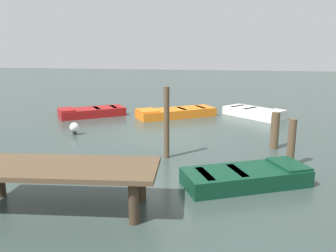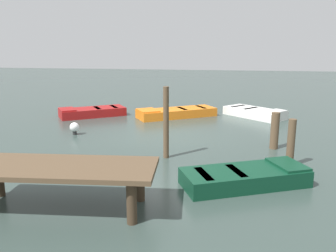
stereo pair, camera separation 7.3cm
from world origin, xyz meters
TOP-DOWN VIEW (x-y plane):
  - ground_plane at (0.00, 0.00)m, footprint 80.00×80.00m
  - dock_segment at (1.04, 6.54)m, footprint 4.14×1.90m
  - rowboat_red at (4.35, -2.96)m, footprint 3.22×2.83m
  - rowboat_dark_green at (-2.79, 4.54)m, footprint 3.24×2.37m
  - rowboat_white at (-3.47, -4.27)m, footprint 3.06×2.89m
  - rowboat_orange at (0.28, -3.54)m, footprint 3.85×3.17m
  - mooring_piling_center at (-0.47, 2.78)m, footprint 0.17×0.17m
  - mooring_piling_far_right at (-3.81, 1.15)m, footprint 0.27×0.27m
  - mooring_piling_far_left at (-4.06, 2.87)m, footprint 0.21×0.21m
  - marker_buoy at (3.55, 0.64)m, footprint 0.36×0.36m

SIDE VIEW (x-z plane):
  - ground_plane at x=0.00m, z-range 0.00..0.00m
  - rowboat_orange at x=0.28m, z-range -0.01..0.45m
  - rowboat_red at x=4.35m, z-range -0.01..0.45m
  - rowboat_dark_green at x=-2.79m, z-range -0.01..0.45m
  - rowboat_white at x=-3.47m, z-range -0.01..0.45m
  - marker_buoy at x=3.55m, z-range 0.05..0.53m
  - mooring_piling_far_right at x=-3.81m, z-range 0.00..1.22m
  - mooring_piling_far_left at x=-4.06m, z-range 0.00..1.36m
  - dock_segment at x=1.04m, z-range 0.34..1.29m
  - mooring_piling_center at x=-0.47m, z-range 0.00..2.17m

